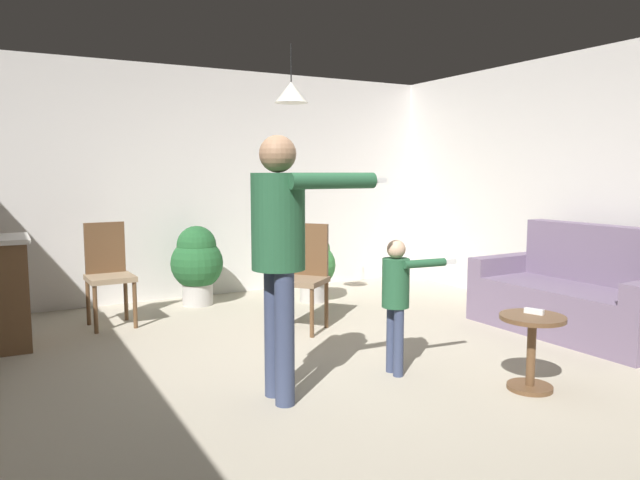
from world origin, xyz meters
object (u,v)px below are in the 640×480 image
(potted_plant_corner, at_px, (197,261))
(potted_plant_by_wall, at_px, (313,263))
(person_child, at_px, (397,291))
(dining_chair_near_wall, at_px, (305,272))
(couch_floral, at_px, (575,298))
(person_adult, at_px, (280,239))
(dining_chair_by_counter, at_px, (108,270))
(spare_remote_on_table, at_px, (534,311))
(side_table_by_couch, at_px, (532,343))

(potted_plant_corner, relative_size, potted_plant_by_wall, 1.11)
(person_child, xyz_separation_m, potted_plant_corner, (-0.61, 2.94, -0.13))
(person_child, bearing_deg, dining_chair_near_wall, -174.15)
(dining_chair_near_wall, relative_size, potted_plant_by_wall, 1.25)
(person_child, distance_m, potted_plant_corner, 3.01)
(dining_chair_near_wall, distance_m, potted_plant_by_wall, 1.21)
(dining_chair_near_wall, height_order, potted_plant_corner, dining_chair_near_wall)
(couch_floral, height_order, person_adult, person_adult)
(dining_chair_by_counter, distance_m, dining_chair_near_wall, 1.92)
(spare_remote_on_table, bearing_deg, side_table_by_couch, -146.69)
(potted_plant_corner, bearing_deg, dining_chair_by_counter, -156.01)
(couch_floral, distance_m, side_table_by_couch, 1.71)
(dining_chair_near_wall, xyz_separation_m, potted_plant_corner, (-0.60, 1.49, -0.05))
(side_table_by_couch, distance_m, person_adult, 1.86)
(person_adult, xyz_separation_m, potted_plant_by_wall, (1.57, 2.53, -0.63))
(person_adult, bearing_deg, couch_floral, 95.15)
(side_table_by_couch, relative_size, dining_chair_by_counter, 0.52)
(potted_plant_by_wall, bearing_deg, person_child, -103.95)
(side_table_by_couch, bearing_deg, spare_remote_on_table, 33.31)
(person_adult, bearing_deg, spare_remote_on_table, 70.86)
(couch_floral, bearing_deg, potted_plant_by_wall, 30.69)
(person_adult, bearing_deg, potted_plant_by_wall, 150.00)
(person_adult, xyz_separation_m, spare_remote_on_table, (1.63, -0.62, -0.53))
(dining_chair_near_wall, distance_m, potted_plant_corner, 1.60)
(side_table_by_couch, bearing_deg, person_adult, 157.58)
(side_table_by_couch, height_order, person_adult, person_adult)
(dining_chair_near_wall, distance_m, spare_remote_on_table, 2.24)
(potted_plant_corner, bearing_deg, potted_plant_by_wall, -20.70)
(side_table_by_couch, bearing_deg, couch_floral, 28.98)
(person_adult, distance_m, spare_remote_on_table, 1.82)
(dining_chair_by_counter, bearing_deg, person_child, 120.25)
(side_table_by_couch, relative_size, dining_chair_near_wall, 0.52)
(spare_remote_on_table, bearing_deg, person_child, 134.95)
(person_child, height_order, dining_chair_near_wall, person_child)
(side_table_by_couch, distance_m, dining_chair_near_wall, 2.26)
(dining_chair_near_wall, relative_size, potted_plant_corner, 1.12)
(dining_chair_by_counter, distance_m, potted_plant_by_wall, 2.24)
(couch_floral, bearing_deg, potted_plant_corner, 42.16)
(side_table_by_couch, height_order, spare_remote_on_table, spare_remote_on_table)
(person_adult, relative_size, dining_chair_by_counter, 1.72)
(side_table_by_couch, height_order, person_child, person_child)
(person_adult, height_order, spare_remote_on_table, person_adult)
(potted_plant_corner, bearing_deg, side_table_by_couch, -71.28)
(dining_chair_near_wall, height_order, potted_plant_by_wall, dining_chair_near_wall)
(couch_floral, xyz_separation_m, person_adult, (-3.08, -0.18, 0.74))
(side_table_by_couch, relative_size, potted_plant_by_wall, 0.65)
(potted_plant_corner, xyz_separation_m, potted_plant_by_wall, (1.22, -0.46, -0.05))
(dining_chair_by_counter, bearing_deg, dining_chair_near_wall, 144.42)
(potted_plant_by_wall, height_order, spare_remote_on_table, potted_plant_by_wall)
(couch_floral, xyz_separation_m, dining_chair_by_counter, (-3.75, 2.36, 0.21))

